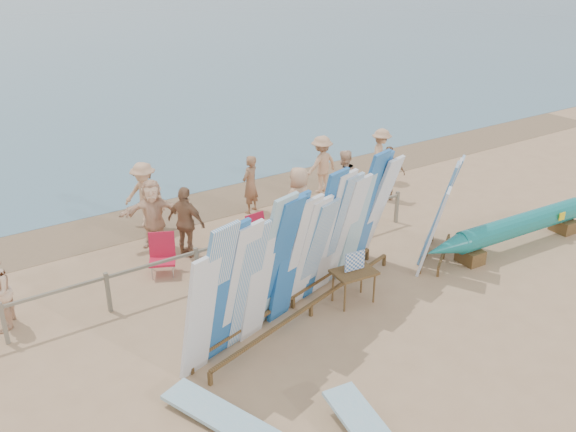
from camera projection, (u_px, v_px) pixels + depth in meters
ground at (269, 351)px, 11.38m from camera, size 160.00×160.00×0.00m
wet_sand_strip at (130, 220)px, 16.84m from camera, size 40.00×2.60×0.01m
fence at (196, 259)px, 13.40m from camera, size 12.08×0.08×0.90m
main_surfboard_rack at (303, 253)px, 12.07m from camera, size 6.02×2.47×3.01m
side_surfboard_rack at (439, 214)px, 14.37m from camera, size 2.19×1.81×2.53m
outrigger_canoe at (522, 226)px, 15.15m from camera, size 6.28×0.90×0.89m
vendor_table at (353, 285)px, 12.82m from camera, size 0.95×0.71×1.19m
flat_board_a at (236, 430)px, 9.53m from camera, size 1.52×2.71×0.22m
beach_chair_left at (163, 263)px, 13.99m from camera, size 0.80×0.81×0.94m
beach_chair_right at (261, 239)px, 15.19m from camera, size 0.59×0.61×0.86m
stroller at (295, 221)px, 15.84m from camera, size 0.67×0.82×0.97m
beachgoer_7 at (250, 184)px, 17.05m from camera, size 0.69×0.56×1.67m
beachgoer_10 at (388, 173)px, 17.91m from camera, size 1.01×0.92×1.64m
beachgoer_9 at (322, 164)px, 18.46m from camera, size 1.19×0.61×1.77m
beachgoer_3 at (145, 195)px, 16.08m from camera, size 1.10×1.23×1.82m
beachgoer_5 at (153, 213)px, 15.10m from camera, size 1.70×1.13×1.75m
beachgoer_6 at (299, 201)px, 15.74m from camera, size 0.93×0.92×1.82m
beachgoer_extra_0 at (381, 155)px, 19.40m from camera, size 1.10×1.09×1.70m
beachgoer_4 at (186, 222)px, 14.56m from camera, size 0.89×1.13×1.78m
beachgoer_8 at (343, 180)px, 17.29m from camera, size 0.84×0.41×1.73m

